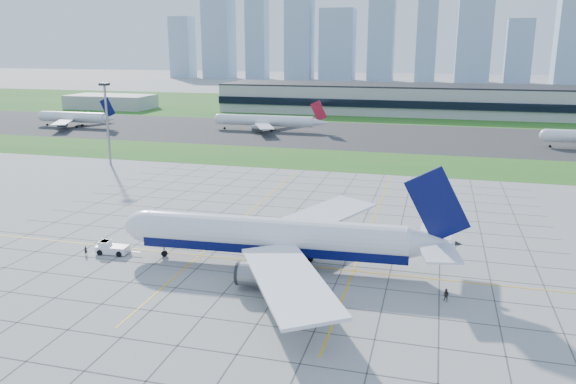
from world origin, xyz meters
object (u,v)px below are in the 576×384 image
pushback_tug (111,248)px  distant_jet_0 (74,117)px  light_mast (107,114)px  crew_far (446,295)px  crew_near (86,251)px  distant_jet_1 (266,121)px  airliner (276,237)px

pushback_tug → distant_jet_0: distant_jet_0 is taller
light_mast → crew_far: (102.96, -74.94, -15.20)m
distant_jet_0 → crew_near: bearing=-54.3°
light_mast → crew_near: light_mast is taller
crew_near → distant_jet_1: distant_jet_1 is taller
airliner → crew_near: bearing=-176.4°
distant_jet_0 → airliner: bearing=-45.3°
crew_near → crew_far: size_ratio=0.85×
airliner → distant_jet_0: airliner is taller
distant_jet_0 → light_mast: bearing=-48.5°
crew_far → pushback_tug: bearing=-152.4°
airliner → distant_jet_1: 157.60m
crew_far → distant_jet_1: (-76.18, 157.15, 3.51)m
airliner → distant_jet_0: size_ratio=1.41×
pushback_tug → crew_far: bearing=-7.8°
pushback_tug → crew_far: pushback_tug is taller
airliner → pushback_tug: size_ratio=7.18×
light_mast → crew_far: size_ratio=13.07×
crew_near → pushback_tug: bearing=-29.2°
airliner → distant_jet_0: 195.46m
pushback_tug → distant_jet_0: 177.09m
pushback_tug → airliner: bearing=1.0°
airliner → distant_jet_1: (-47.88, 150.15, -0.63)m
pushback_tug → distant_jet_1: (-17.23, 152.42, 3.46)m
crew_near → crew_far: crew_far is taller
light_mast → crew_far: 128.25m
airliner → crew_near: (-34.72, -4.10, -4.29)m
airliner → pushback_tug: 31.01m
crew_far → distant_jet_0: distant_jet_0 is taller
distant_jet_0 → distant_jet_1: bearing=7.1°
crew_far → distant_jet_1: size_ratio=0.04×
light_mast → crew_far: light_mast is taller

